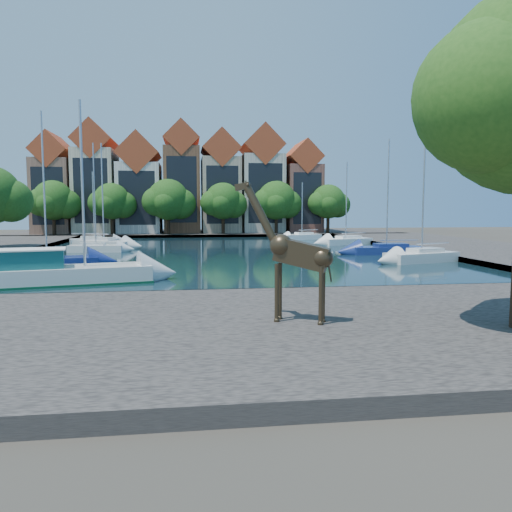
{
  "coord_description": "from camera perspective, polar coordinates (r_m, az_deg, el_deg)",
  "views": [
    {
      "loc": [
        -3.14,
        -23.45,
        4.36
      ],
      "look_at": [
        -0.22,
        -2.0,
        2.25
      ],
      "focal_mm": 35.0,
      "sensor_mm": 36.0,
      "label": 1
    }
  ],
  "objects": [
    {
      "name": "sailboat_right_b",
      "position": [
        47.59,
        14.69,
        0.86
      ],
      "size": [
        6.63,
        2.41,
        10.49
      ],
      "color": "navy",
      "rests_on": "water_basin"
    },
    {
      "name": "townhouse_east_end",
      "position": [
        81.53,
        5.16,
        7.48
      ],
      "size": [
        5.44,
        9.18,
        14.43
      ],
      "color": "brown",
      "rests_on": "far_quay"
    },
    {
      "name": "far_tree_far_west",
      "position": [
        76.29,
        -22.1,
        5.78
      ],
      "size": [
        7.28,
        5.6,
        7.68
      ],
      "color": "#332114",
      "rests_on": "far_quay"
    },
    {
      "name": "far_tree_west",
      "position": [
        74.73,
        -16.12,
        5.9
      ],
      "size": [
        6.76,
        5.2,
        7.36
      ],
      "color": "#332114",
      "rests_on": "far_quay"
    },
    {
      "name": "sailboat_left_b",
      "position": [
        38.53,
        -22.78,
        -0.42
      ],
      "size": [
        7.23,
        4.12,
        10.96
      ],
      "color": "navy",
      "rests_on": "water_basin"
    },
    {
      "name": "townhouse_east_inner",
      "position": [
        79.68,
        -4.08,
        7.98
      ],
      "size": [
        5.94,
        9.18,
        15.79
      ],
      "color": "tan",
      "rests_on": "far_quay"
    },
    {
      "name": "sailboat_right_c",
      "position": [
        58.89,
        10.22,
        1.84
      ],
      "size": [
        6.61,
        4.18,
        9.5
      ],
      "color": "white",
      "rests_on": "water_basin"
    },
    {
      "name": "sailboat_left_e",
      "position": [
        61.02,
        -17.98,
        1.77
      ],
      "size": [
        5.66,
        3.29,
        8.39
      ],
      "color": "white",
      "rests_on": "water_basin"
    },
    {
      "name": "sailboat_right_a",
      "position": [
        41.22,
        18.4,
        0.15
      ],
      "size": [
        6.38,
        3.83,
        9.72
      ],
      "color": "silver",
      "rests_on": "water_basin"
    },
    {
      "name": "far_tree_east",
      "position": [
        75.13,
        2.42,
        6.23
      ],
      "size": [
        7.54,
        5.8,
        7.84
      ],
      "color": "#332114",
      "rests_on": "far_quay"
    },
    {
      "name": "giraffe_statue",
      "position": [
        16.79,
        4.36,
        0.31
      ],
      "size": [
        3.14,
        1.7,
        4.73
      ],
      "color": "#382B1C",
      "rests_on": "near_quay"
    },
    {
      "name": "right_quay",
      "position": [
        55.32,
        22.86,
        0.87
      ],
      "size": [
        14.0,
        52.0,
        0.5
      ],
      "primitive_type": "cube",
      "color": "#4E4944",
      "rests_on": "ground"
    },
    {
      "name": "far_tree_far_east",
      "position": [
        76.94,
        8.32,
        6.04
      ],
      "size": [
        6.76,
        5.2,
        7.36
      ],
      "color": "#332114",
      "rests_on": "far_quay"
    },
    {
      "name": "far_tree_mid_west",
      "position": [
        74.0,
        -9.93,
        6.21
      ],
      "size": [
        7.8,
        6.0,
        8.0
      ],
      "color": "#332114",
      "rests_on": "far_quay"
    },
    {
      "name": "near_quay",
      "position": [
        17.25,
        3.0,
        -8.23
      ],
      "size": [
        50.0,
        14.0,
        0.5
      ],
      "primitive_type": "cube",
      "color": "#4E4944",
      "rests_on": "ground"
    },
    {
      "name": "water_basin",
      "position": [
        47.75,
        -3.94,
        0.37
      ],
      "size": [
        38.0,
        50.0,
        0.08
      ],
      "primitive_type": "cube",
      "color": "black",
      "rests_on": "ground"
    },
    {
      "name": "sailboat_left_d",
      "position": [
        55.08,
        -16.99,
        1.52
      ],
      "size": [
        6.57,
        4.45,
        10.94
      ],
      "color": "silver",
      "rests_on": "water_basin"
    },
    {
      "name": "townhouse_west_mid",
      "position": [
        80.73,
        -17.8,
        8.06
      ],
      "size": [
        5.94,
        9.18,
        16.79
      ],
      "color": "beige",
      "rests_on": "far_quay"
    },
    {
      "name": "ground",
      "position": [
        24.06,
        -0.12,
        -4.87
      ],
      "size": [
        160.0,
        160.0,
        0.0
      ],
      "primitive_type": "plane",
      "color": "#38332B",
      "rests_on": "ground"
    },
    {
      "name": "far_tree_mid_east",
      "position": [
        74.14,
        -3.71,
        6.15
      ],
      "size": [
        7.02,
        5.4,
        7.52
      ],
      "color": "#332114",
      "rests_on": "far_quay"
    },
    {
      "name": "motorsailer",
      "position": [
        29.93,
        -21.68,
        -1.54
      ],
      "size": [
        9.8,
        4.72,
        10.2
      ],
      "color": "silver",
      "rests_on": "water_basin"
    },
    {
      "name": "townhouse_west_inner",
      "position": [
        79.84,
        -13.15,
        7.57
      ],
      "size": [
        6.43,
        9.18,
        15.15
      ],
      "color": "silver",
      "rests_on": "far_quay"
    },
    {
      "name": "townhouse_west_end",
      "position": [
        81.94,
        -21.95,
        7.27
      ],
      "size": [
        5.44,
        9.18,
        14.93
      ],
      "color": "#8B614C",
      "rests_on": "far_quay"
    },
    {
      "name": "sailboat_right_d",
      "position": [
        67.35,
        5.26,
        2.34
      ],
      "size": [
        5.47,
        3.19,
        7.61
      ],
      "color": "white",
      "rests_on": "water_basin"
    },
    {
      "name": "townhouse_center",
      "position": [
        79.55,
        -8.45,
        8.4
      ],
      "size": [
        5.44,
        9.18,
        16.93
      ],
      "color": "brown",
      "rests_on": "far_quay"
    },
    {
      "name": "far_quay",
      "position": [
        79.62,
        -5.48,
        2.59
      ],
      "size": [
        60.0,
        16.0,
        0.5
      ],
      "primitive_type": "cube",
      "color": "#4E4944",
      "rests_on": "ground"
    },
    {
      "name": "sailboat_left_c",
      "position": [
        50.6,
        -17.81,
        1.06
      ],
      "size": [
        5.2,
        2.1,
        10.39
      ],
      "color": "silver",
      "rests_on": "water_basin"
    },
    {
      "name": "townhouse_east_mid",
      "position": [
        80.38,
        0.6,
        8.24
      ],
      "size": [
        6.43,
        9.18,
        16.65
      ],
      "color": "beige",
      "rests_on": "far_quay"
    }
  ]
}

